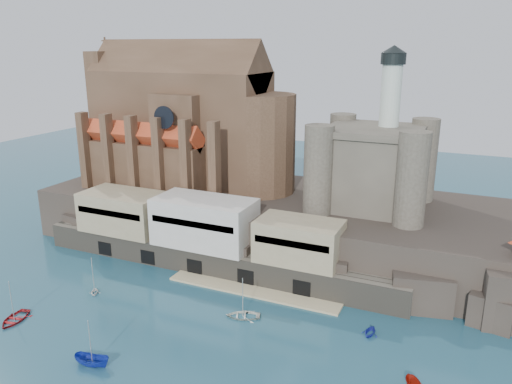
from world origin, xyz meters
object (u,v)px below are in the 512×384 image
object	(u,v)px
boat_2	(93,365)
church	(188,128)
boat_0	(15,321)
castle_keep	(373,163)

from	to	relation	value
boat_2	church	bearing A→B (deg)	9.89
church	boat_0	bearing A→B (deg)	-92.99
church	boat_0	xyz separation A→B (m)	(-2.43, -46.53, -22.13)
church	boat_2	distance (m)	57.07
church	boat_2	bearing A→B (deg)	-72.71
church	boat_2	size ratio (longest dim) A/B	9.51
church	boat_0	size ratio (longest dim) A/B	8.48
church	castle_keep	world-z (taller)	church
boat_0	boat_2	world-z (taller)	boat_0
boat_0	boat_2	xyz separation A→B (m)	(18.06, -3.69, 0.00)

